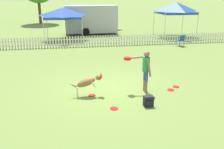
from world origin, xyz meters
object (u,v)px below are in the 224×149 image
at_px(handler_person, 144,66).
at_px(equipment_trailer, 91,19).
at_px(frisbee_near_dog, 171,90).
at_px(backpack_on_grass, 148,101).
at_px(folding_chair_center, 181,39).
at_px(frisbee_midfield, 92,95).
at_px(canopy_tent_secondary, 176,8).
at_px(frisbee_far_scatter, 176,87).
at_px(leaping_dog, 87,82).
at_px(canopy_tent_main, 63,13).
at_px(frisbee_near_handler, 114,108).

bearing_deg(handler_person, equipment_trailer, 2.05).
xyz_separation_m(frisbee_near_dog, backpack_on_grass, (-1.34, -1.27, 0.17)).
relative_size(backpack_on_grass, folding_chair_center, 0.45).
relative_size(folding_chair_center, equipment_trailer, 0.15).
distance_m(frisbee_near_dog, frisbee_midfield, 3.18).
xyz_separation_m(folding_chair_center, canopy_tent_secondary, (1.18, 4.10, 1.97)).
relative_size(frisbee_far_scatter, backpack_on_grass, 0.74).
height_order(handler_person, frisbee_near_dog, handler_person).
bearing_deg(frisbee_near_dog, canopy_tent_secondary, 66.82).
distance_m(handler_person, leaping_dog, 2.27).
bearing_deg(handler_person, frisbee_far_scatter, -81.75).
xyz_separation_m(frisbee_near_dog, canopy_tent_secondary, (5.21, 12.16, 2.44)).
bearing_deg(leaping_dog, equipment_trailer, 173.54).
xyz_separation_m(backpack_on_grass, canopy_tent_main, (-3.03, 13.47, 1.97)).
height_order(handler_person, backpack_on_grass, handler_person).
height_order(frisbee_near_dog, frisbee_midfield, same).
height_order(handler_person, leaping_dog, handler_person).
distance_m(leaping_dog, frisbee_near_dog, 3.38).
bearing_deg(equipment_trailer, frisbee_midfield, -96.12).
xyz_separation_m(leaping_dog, frisbee_near_handler, (0.80, -1.29, -0.53)).
distance_m(frisbee_near_dog, equipment_trailer, 15.07).
distance_m(frisbee_midfield, backpack_on_grass, 2.22).
height_order(leaping_dog, equipment_trailer, equipment_trailer).
xyz_separation_m(handler_person, frisbee_near_dog, (1.12, -0.06, -1.03)).
bearing_deg(frisbee_midfield, backpack_on_grass, -33.61).
height_order(frisbee_near_handler, backpack_on_grass, backpack_on_grass).
distance_m(handler_person, folding_chair_center, 9.53).
relative_size(handler_person, frisbee_near_dog, 6.08).
bearing_deg(frisbee_midfield, equipment_trailer, 85.13).
bearing_deg(frisbee_midfield, frisbee_near_dog, 0.91).
xyz_separation_m(leaping_dog, frisbee_midfield, (0.16, -0.05, -0.53)).
bearing_deg(backpack_on_grass, canopy_tent_secondary, 64.03).
height_order(frisbee_near_handler, folding_chair_center, folding_chair_center).
relative_size(backpack_on_grass, equipment_trailer, 0.07).
height_order(frisbee_near_dog, frisbee_far_scatter, same).
bearing_deg(canopy_tent_main, frisbee_midfield, -84.47).
distance_m(folding_chair_center, canopy_tent_main, 9.51).
relative_size(handler_person, equipment_trailer, 0.29).
xyz_separation_m(frisbee_midfield, frisbee_far_scatter, (3.53, 0.35, 0.00)).
relative_size(frisbee_near_dog, canopy_tent_secondary, 0.09).
distance_m(handler_person, frisbee_near_handler, 2.21).
distance_m(frisbee_midfield, canopy_tent_main, 12.49).
xyz_separation_m(frisbee_far_scatter, backpack_on_grass, (-1.69, -1.57, 0.17)).
relative_size(leaping_dog, folding_chair_center, 1.62).
bearing_deg(backpack_on_grass, folding_chair_center, 60.10).
height_order(frisbee_far_scatter, canopy_tent_main, canopy_tent_main).
bearing_deg(frisbee_near_handler, equipment_trailer, 87.77).
xyz_separation_m(frisbee_near_dog, canopy_tent_main, (-4.36, 12.20, 2.14)).
xyz_separation_m(leaping_dog, canopy_tent_main, (-1.03, 12.19, 1.61)).
height_order(frisbee_near_handler, frisbee_far_scatter, same).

